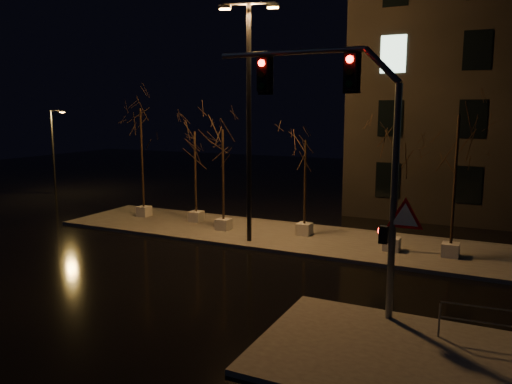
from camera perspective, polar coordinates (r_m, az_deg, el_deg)
The scene contains 13 objects.
ground at distance 18.63m, azimuth -5.28°, elevation -9.25°, with size 90.00×90.00×0.00m, color black.
median at distance 23.74m, azimuth 2.22°, elevation -4.94°, with size 22.00×5.00×0.15m, color #484640.
sidewalk_corner at distance 13.10m, azimuth 16.46°, elevation -17.60°, with size 7.00×5.00×0.15m, color #484640.
tree_0 at distance 27.67m, azimuth -13.00°, elevation 6.62°, with size 1.80×1.80×6.04m.
tree_1 at distance 25.86m, azimuth -7.00°, elevation 4.58°, with size 1.80×1.80×4.83m.
tree_2 at distance 23.89m, azimuth -3.82°, elevation 4.56°, with size 1.80×1.80×5.00m.
tree_3 at distance 23.01m, azimuth 5.67°, elevation 3.50°, with size 1.80×1.80×4.55m.
tree_4 at distance 20.99m, azimuth 15.66°, elevation 3.43°, with size 1.80×1.80×4.93m.
tree_5 at distance 20.79m, azimuth 22.00°, elevation 4.73°, with size 1.80×1.80×5.74m.
traffic_signal_mast at distance 14.08m, azimuth 10.87°, elevation 5.62°, with size 6.12×0.27×7.47m.
streetlight_main at distance 21.69m, azimuth -0.82°, elevation 9.62°, with size 2.51×1.03×10.20m.
streetlight_far at distance 38.33m, azimuth -22.10°, elevation 4.68°, with size 1.16×0.42×5.95m.
guard_rail_a at distance 14.00m, azimuth 24.88°, elevation -13.12°, with size 2.25×0.22×0.97m.
Camera 1 is at (9.17, -15.10, 5.92)m, focal length 35.00 mm.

